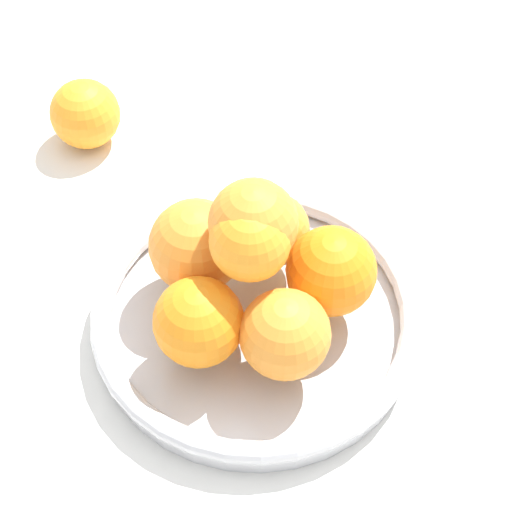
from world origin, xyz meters
The scene contains 4 objects.
ground_plane centered at (0.00, 0.00, 0.00)m, with size 4.00×4.00×0.00m, color white.
fruit_bowl centered at (0.00, 0.00, 0.02)m, with size 0.29×0.29×0.04m.
orange_pile centered at (0.00, 0.00, 0.09)m, with size 0.19×0.19×0.13m.
stray_orange centered at (-0.29, 0.11, 0.04)m, with size 0.07×0.07×0.07m, color orange.
Camera 1 is at (0.23, -0.37, 0.64)m, focal length 60.00 mm.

